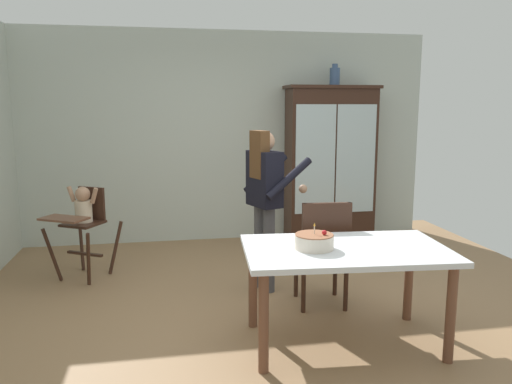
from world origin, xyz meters
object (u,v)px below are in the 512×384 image
Objects in this scene: ceramic_vase at (335,76)px; dining_chair_far_side at (323,247)px; birthday_cake at (314,241)px; dining_table at (345,260)px; china_cabinet at (330,163)px; adult_person at (265,190)px; high_chair_with_toddler at (83,216)px.

ceramic_vase is 2.88m from dining_chair_far_side.
birthday_cake is (-1.13, -2.91, -1.33)m from ceramic_vase.
birthday_cake is at bearing 177.67° from dining_table.
dining_chair_far_side is at bearing -109.78° from china_cabinet.
birthday_cake is (0.12, -1.20, -0.17)m from adult_person.
ceramic_vase is 0.18× the size of adult_person.
dining_table is (2.11, -1.87, -0.01)m from high_chair_with_toddler.
dining_chair_far_side is (0.40, -0.55, -0.41)m from adult_person.
dining_chair_far_side is (0.29, 0.65, -0.24)m from birthday_cake.
high_chair_with_toddler is 1.90m from adult_person.
dining_table is (-0.89, -2.92, -1.49)m from ceramic_vase.
china_cabinet is at bearing -104.77° from dining_chair_far_side.
high_chair_with_toddler is (-2.97, -1.05, -0.36)m from china_cabinet.
adult_person is 5.47× the size of birthday_cake.
adult_person is at bearing 106.29° from dining_table.
high_chair_with_toddler is 0.62× the size of adult_person.
dining_table is 1.60× the size of dining_chair_far_side.
dining_table is at bearing -106.43° from china_cabinet.
high_chair_with_toddler is at bearing 135.24° from birthday_cake.
adult_person reaches higher than dining_chair_far_side.
high_chair_with_toddler is 0.62× the size of dining_table.
dining_chair_far_side is at bearing -164.26° from adult_person.
high_chair_with_toddler is 0.99× the size of dining_chair_far_side.
dining_table is 5.47× the size of birthday_cake.
high_chair_with_toddler is at bearing -160.76° from ceramic_vase.
ceramic_vase is 3.39m from birthday_cake.
adult_person is at bearing -126.19° from ceramic_vase.
adult_person is 0.80m from dining_chair_far_side.
ceramic_vase is 3.51m from high_chair_with_toddler.
adult_person is (-1.25, -1.71, -1.16)m from ceramic_vase.
adult_person is 1.22m from birthday_cake.
birthday_cake is (1.88, -1.86, 0.14)m from high_chair_with_toddler.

